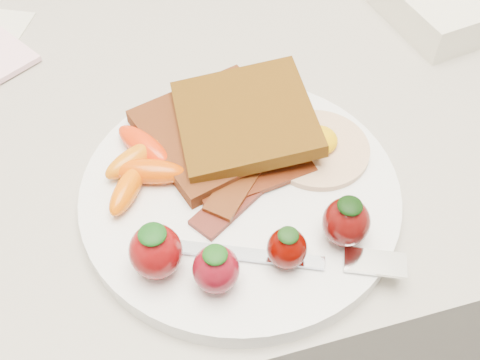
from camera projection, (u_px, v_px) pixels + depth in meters
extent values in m
cube|color=gray|center=(224.00, 292.00, 0.97)|extent=(2.00, 0.60, 0.90)
cylinder|color=white|center=(240.00, 194.00, 0.51)|extent=(0.27, 0.27, 0.02)
cube|color=black|center=(216.00, 131.00, 0.54)|extent=(0.15, 0.15, 0.01)
cube|color=#342005|center=(245.00, 118.00, 0.53)|extent=(0.13, 0.13, 0.03)
cylinder|color=#EFE5C6|center=(317.00, 149.00, 0.53)|extent=(0.09, 0.09, 0.01)
ellipsoid|color=#E2A300|center=(319.00, 140.00, 0.53)|extent=(0.03, 0.03, 0.02)
cube|color=#380E0C|center=(242.00, 193.00, 0.50)|extent=(0.10, 0.08, 0.00)
cube|color=black|center=(257.00, 180.00, 0.50)|extent=(0.10, 0.04, 0.00)
cube|color=black|center=(245.00, 172.00, 0.51)|extent=(0.09, 0.09, 0.00)
ellipsoid|color=#D46808|center=(134.00, 159.00, 0.51)|extent=(0.06, 0.04, 0.02)
ellipsoid|color=#D04600|center=(149.00, 171.00, 0.50)|extent=(0.07, 0.04, 0.02)
ellipsoid|color=#E55C00|center=(127.00, 190.00, 0.49)|extent=(0.05, 0.06, 0.02)
ellipsoid|color=red|center=(144.00, 146.00, 0.52)|extent=(0.05, 0.07, 0.02)
ellipsoid|color=#6D080A|center=(156.00, 252.00, 0.44)|extent=(0.04, 0.04, 0.04)
ellipsoid|color=#0F3D0F|center=(152.00, 234.00, 0.42)|extent=(0.02, 0.02, 0.01)
ellipsoid|color=maroon|center=(216.00, 269.00, 0.43)|extent=(0.03, 0.03, 0.04)
ellipsoid|color=#12420F|center=(215.00, 255.00, 0.42)|extent=(0.02, 0.02, 0.01)
ellipsoid|color=#490300|center=(287.00, 248.00, 0.45)|extent=(0.03, 0.03, 0.03)
ellipsoid|color=black|center=(288.00, 235.00, 0.43)|extent=(0.02, 0.02, 0.01)
ellipsoid|color=#4B0706|center=(346.00, 222.00, 0.46)|extent=(0.04, 0.04, 0.04)
ellipsoid|color=black|center=(350.00, 206.00, 0.44)|extent=(0.02, 0.02, 0.01)
cube|color=silver|center=(251.00, 255.00, 0.46)|extent=(0.11, 0.06, 0.00)
cube|color=silver|center=(375.00, 262.00, 0.46)|extent=(0.05, 0.04, 0.00)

